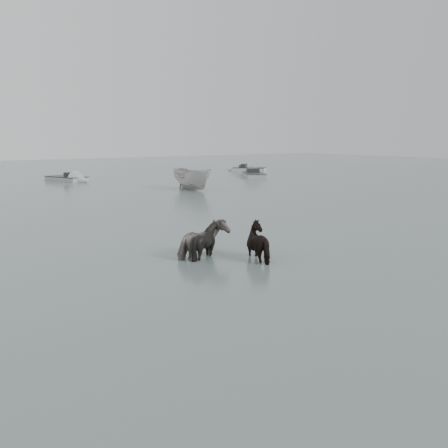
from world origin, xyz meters
The scene contains 8 objects.
ground centered at (0.00, 0.00, 0.00)m, with size 140.00×140.00×0.00m, color #4F5E5B.
pony_pinto centered at (-0.74, 1.78, 0.73)m, with size 0.79×1.74×1.47m, color black.
pony_dark centered at (0.61, 0.57, 0.69)m, with size 1.37×1.17×1.38m, color black.
pony_black centered at (-0.68, 1.69, 0.66)m, with size 1.07×1.20×1.33m, color black.
boat_small centered at (9.07, 18.39, 0.82)m, with size 1.60×4.26×1.65m, color #B6B6B1.
skiff_port centered at (18.88, 24.04, 0.38)m, with size 5.32×1.60×0.75m, color gray, non-canonical shape.
skiff_mid centered at (4.11, 29.76, 0.38)m, with size 5.10×1.60×0.75m, color #9FA19E, non-canonical shape.
skiff_star centered at (23.50, 30.65, 0.38)m, with size 4.64×1.60×0.75m, color beige, non-canonical shape.
Camera 1 is at (-8.62, -10.56, 3.55)m, focal length 40.00 mm.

